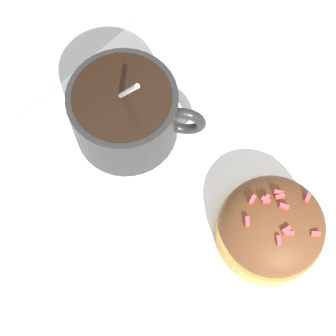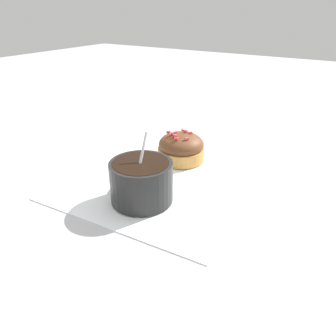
{
  "view_description": "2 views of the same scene",
  "coord_description": "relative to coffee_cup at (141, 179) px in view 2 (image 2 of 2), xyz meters",
  "views": [
    {
      "loc": [
        -0.11,
        0.13,
        0.46
      ],
      "look_at": [
        0.02,
        0.02,
        0.03
      ],
      "focal_mm": 60.0,
      "sensor_mm": 36.0,
      "label": 1
    },
    {
      "loc": [
        0.41,
        0.27,
        0.26
      ],
      "look_at": [
        0.02,
        0.02,
        0.03
      ],
      "focal_mm": 35.0,
      "sensor_mm": 36.0,
      "label": 2
    }
  ],
  "objects": [
    {
      "name": "paper_napkin",
      "position": [
        -0.08,
        -0.01,
        -0.03
      ],
      "size": [
        0.33,
        0.31,
        0.0
      ],
      "color": "white",
      "rests_on": "ground_plane"
    },
    {
      "name": "frosted_pastry",
      "position": [
        -0.15,
        -0.02,
        -0.01
      ],
      "size": [
        0.09,
        0.09,
        0.05
      ],
      "color": "#D19347",
      "rests_on": "paper_napkin"
    },
    {
      "name": "ground_plane",
      "position": [
        -0.08,
        -0.01,
        -0.04
      ],
      "size": [
        3.0,
        3.0,
        0.0
      ],
      "primitive_type": "plane",
      "color": "#B2B2B7"
    },
    {
      "name": "coffee_cup",
      "position": [
        0.0,
        0.0,
        0.0
      ],
      "size": [
        0.1,
        0.09,
        0.1
      ],
      "color": "black",
      "rests_on": "paper_napkin"
    }
  ]
}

